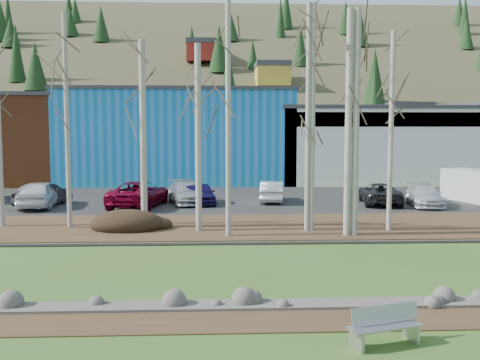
{
  "coord_description": "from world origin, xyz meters",
  "views": [
    {
      "loc": [
        -2.59,
        -10.63,
        4.64
      ],
      "look_at": [
        -1.56,
        12.69,
        2.5
      ],
      "focal_mm": 40.0,
      "sensor_mm": 36.0,
      "label": 1
    }
  ],
  "objects_px": {
    "car_3": "(186,192)",
    "car_7": "(424,195)",
    "car_5": "(272,191)",
    "car_2": "(139,194)",
    "van_white": "(478,186)",
    "car_1": "(44,195)",
    "car_8": "(193,194)",
    "car_6": "(380,194)",
    "car_0": "(40,194)",
    "bench_intact": "(385,326)",
    "car_4": "(202,194)"
  },
  "relations": [
    {
      "from": "car_3",
      "to": "car_7",
      "type": "height_order",
      "value": "car_3"
    },
    {
      "from": "car_5",
      "to": "car_3",
      "type": "bearing_deg",
      "value": 12.06
    },
    {
      "from": "car_2",
      "to": "car_5",
      "type": "bearing_deg",
      "value": -157.18
    },
    {
      "from": "van_white",
      "to": "car_1",
      "type": "bearing_deg",
      "value": 168.32
    },
    {
      "from": "car_8",
      "to": "car_6",
      "type": "bearing_deg",
      "value": -10.68
    },
    {
      "from": "car_7",
      "to": "van_white",
      "type": "height_order",
      "value": "van_white"
    },
    {
      "from": "car_2",
      "to": "car_8",
      "type": "bearing_deg",
      "value": -151.89
    },
    {
      "from": "car_0",
      "to": "car_8",
      "type": "xyz_separation_m",
      "value": [
        8.96,
        1.15,
        -0.16
      ]
    },
    {
      "from": "bench_intact",
      "to": "car_1",
      "type": "bearing_deg",
      "value": 106.51
    },
    {
      "from": "car_6",
      "to": "car_5",
      "type": "bearing_deg",
      "value": -4.37
    },
    {
      "from": "car_0",
      "to": "car_6",
      "type": "height_order",
      "value": "car_0"
    },
    {
      "from": "car_0",
      "to": "car_3",
      "type": "distance_m",
      "value": 8.67
    },
    {
      "from": "car_4",
      "to": "car_6",
      "type": "bearing_deg",
      "value": -10.83
    },
    {
      "from": "car_0",
      "to": "car_1",
      "type": "height_order",
      "value": "car_0"
    },
    {
      "from": "car_0",
      "to": "car_7",
      "type": "distance_m",
      "value": 22.97
    },
    {
      "from": "car_5",
      "to": "car_8",
      "type": "bearing_deg",
      "value": 16.01
    },
    {
      "from": "car_3",
      "to": "car_6",
      "type": "distance_m",
      "value": 12.0
    },
    {
      "from": "bench_intact",
      "to": "car_2",
      "type": "height_order",
      "value": "car_2"
    },
    {
      "from": "car_0",
      "to": "car_4",
      "type": "relative_size",
      "value": 1.24
    },
    {
      "from": "car_4",
      "to": "car_3",
      "type": "bearing_deg",
      "value": 154.56
    },
    {
      "from": "car_8",
      "to": "van_white",
      "type": "distance_m",
      "value": 18.12
    },
    {
      "from": "bench_intact",
      "to": "car_5",
      "type": "relative_size",
      "value": 0.43
    },
    {
      "from": "car_3",
      "to": "car_4",
      "type": "bearing_deg",
      "value": -31.77
    },
    {
      "from": "car_6",
      "to": "car_7",
      "type": "xyz_separation_m",
      "value": [
        2.46,
        -0.86,
        -0.02
      ]
    },
    {
      "from": "car_0",
      "to": "car_4",
      "type": "xyz_separation_m",
      "value": [
        9.5,
        1.15,
        -0.16
      ]
    },
    {
      "from": "bench_intact",
      "to": "car_6",
      "type": "xyz_separation_m",
      "value": [
        6.42,
        21.19,
        0.38
      ]
    },
    {
      "from": "car_7",
      "to": "van_white",
      "type": "relative_size",
      "value": 0.9
    },
    {
      "from": "car_8",
      "to": "car_5",
      "type": "bearing_deg",
      "value": 1.82
    },
    {
      "from": "car_2",
      "to": "car_7",
      "type": "bearing_deg",
      "value": -171.55
    },
    {
      "from": "car_0",
      "to": "car_7",
      "type": "xyz_separation_m",
      "value": [
        22.97,
        -0.35,
        -0.16
      ]
    },
    {
      "from": "car_2",
      "to": "car_5",
      "type": "distance_m",
      "value": 8.37
    },
    {
      "from": "car_7",
      "to": "car_8",
      "type": "relative_size",
      "value": 1.16
    },
    {
      "from": "car_3",
      "to": "car_7",
      "type": "distance_m",
      "value": 14.54
    },
    {
      "from": "car_0",
      "to": "car_1",
      "type": "bearing_deg",
      "value": -96.13
    },
    {
      "from": "car_1",
      "to": "van_white",
      "type": "relative_size",
      "value": 0.85
    },
    {
      "from": "car_4",
      "to": "car_8",
      "type": "bearing_deg",
      "value": 172.47
    },
    {
      "from": "car_4",
      "to": "car_6",
      "type": "xyz_separation_m",
      "value": [
        11.01,
        -0.63,
        0.01
      ]
    },
    {
      "from": "car_1",
      "to": "car_7",
      "type": "distance_m",
      "value": 22.97
    },
    {
      "from": "car_6",
      "to": "car_7",
      "type": "bearing_deg",
      "value": 168.87
    },
    {
      "from": "car_1",
      "to": "car_7",
      "type": "bearing_deg",
      "value": -167.46
    },
    {
      "from": "car_0",
      "to": "car_7",
      "type": "height_order",
      "value": "car_0"
    },
    {
      "from": "car_5",
      "to": "van_white",
      "type": "xyz_separation_m",
      "value": [
        13.12,
        -0.63,
        0.34
      ]
    },
    {
      "from": "car_2",
      "to": "car_1",
      "type": "bearing_deg",
      "value": 5.05
    },
    {
      "from": "car_1",
      "to": "car_7",
      "type": "height_order",
      "value": "car_1"
    },
    {
      "from": "bench_intact",
      "to": "van_white",
      "type": "distance_m",
      "value": 25.58
    },
    {
      "from": "car_3",
      "to": "car_4",
      "type": "height_order",
      "value": "car_3"
    },
    {
      "from": "car_5",
      "to": "car_7",
      "type": "height_order",
      "value": "car_5"
    },
    {
      "from": "car_4",
      "to": "car_7",
      "type": "relative_size",
      "value": 0.86
    },
    {
      "from": "car_3",
      "to": "car_8",
      "type": "relative_size",
      "value": 1.25
    },
    {
      "from": "car_4",
      "to": "car_6",
      "type": "distance_m",
      "value": 11.02
    }
  ]
}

